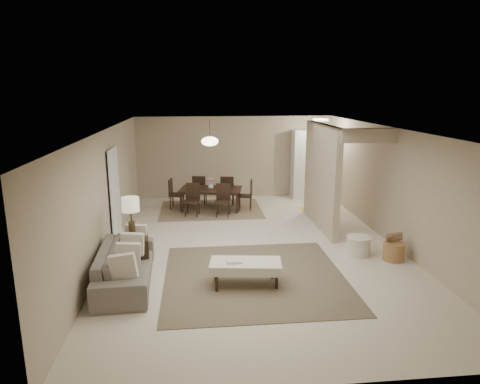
{
  "coord_description": "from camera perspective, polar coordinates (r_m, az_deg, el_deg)",
  "views": [
    {
      "loc": [
        -1.19,
        -8.59,
        3.27
      ],
      "look_at": [
        -0.23,
        0.66,
        1.05
      ],
      "focal_mm": 32.0,
      "sensor_mm": 36.0,
      "label": 1
    }
  ],
  "objects": [
    {
      "name": "floor",
      "position": [
        9.27,
        1.86,
        -7.24
      ],
      "size": [
        9.0,
        9.0,
        0.0
      ],
      "primitive_type": "plane",
      "color": "beige",
      "rests_on": "ground"
    },
    {
      "name": "dining_table",
      "position": [
        11.97,
        -3.92,
        -0.98
      ],
      "size": [
        1.84,
        1.23,
        0.6
      ],
      "primitive_type": "imported",
      "rotation": [
        0.0,
        0.0,
        -0.18
      ],
      "color": "black",
      "rests_on": "dining_rug"
    },
    {
      "name": "round_pouf",
      "position": [
        9.06,
        15.48,
        -6.95
      ],
      "size": [
        0.49,
        0.49,
        0.38
      ],
      "primitive_type": "cylinder",
      "color": "silver",
      "rests_on": "floor"
    },
    {
      "name": "living_rug",
      "position": [
        7.82,
        1.96,
        -11.25
      ],
      "size": [
        3.2,
        3.2,
        0.01
      ],
      "primitive_type": "cube",
      "color": "brown",
      "rests_on": "floor"
    },
    {
      "name": "right_wall",
      "position": [
        9.77,
        19.63,
        0.71
      ],
      "size": [
        0.0,
        9.0,
        9.0
      ],
      "primitive_type": "plane",
      "rotation": [
        1.57,
        0.0,
        -1.57
      ],
      "color": "tan",
      "rests_on": "floor"
    },
    {
      "name": "dining_rug",
      "position": [
        12.05,
        -3.89,
        -2.32
      ],
      "size": [
        2.8,
        2.1,
        0.01
      ],
      "primitive_type": "cube",
      "color": "#775F49",
      "rests_on": "floor"
    },
    {
      "name": "table_lamp",
      "position": [
        8.04,
        -14.37,
        -2.08
      ],
      "size": [
        0.32,
        0.32,
        0.76
      ],
      "color": "#4E3B21",
      "rests_on": "side_table"
    },
    {
      "name": "doorway",
      "position": [
        9.62,
        -16.41,
        -0.64
      ],
      "size": [
        0.04,
        0.9,
        2.04
      ],
      "primitive_type": "cube",
      "color": "black",
      "rests_on": "floor"
    },
    {
      "name": "yellow_mat",
      "position": [
        12.23,
        10.42,
        -2.28
      ],
      "size": [
        0.96,
        0.61,
        0.01
      ],
      "primitive_type": "cube",
      "rotation": [
        0.0,
        0.0,
        0.03
      ],
      "color": "yellow",
      "rests_on": "floor"
    },
    {
      "name": "dining_chairs",
      "position": [
        11.94,
        -3.93,
        -0.37
      ],
      "size": [
        2.33,
        1.85,
        0.86
      ],
      "color": "black",
      "rests_on": "dining_rug"
    },
    {
      "name": "ceiling",
      "position": [
        8.7,
        1.98,
        8.35
      ],
      "size": [
        9.0,
        9.0,
        0.0
      ],
      "primitive_type": "plane",
      "rotation": [
        3.14,
        0.0,
        0.0
      ],
      "color": "white",
      "rests_on": "back_wall"
    },
    {
      "name": "flush_light",
      "position": [
        12.32,
        10.69,
        9.43
      ],
      "size": [
        0.44,
        0.44,
        0.05
      ],
      "primitive_type": "cylinder",
      "color": "white",
      "rests_on": "ceiling"
    },
    {
      "name": "side_table",
      "position": [
        8.31,
        -14.02,
        -7.86
      ],
      "size": [
        0.63,
        0.63,
        0.61
      ],
      "primitive_type": "cube",
      "rotation": [
        0.0,
        0.0,
        0.13
      ],
      "color": "black",
      "rests_on": "floor"
    },
    {
      "name": "back_wall",
      "position": [
        13.3,
        -0.73,
        4.69
      ],
      "size": [
        6.0,
        0.0,
        6.0
      ],
      "primitive_type": "plane",
      "rotation": [
        1.57,
        0.0,
        0.0
      ],
      "color": "tan",
      "rests_on": "floor"
    },
    {
      "name": "pendant_light",
      "position": [
        11.67,
        -4.04,
        6.76
      ],
      "size": [
        0.46,
        0.46,
        0.71
      ],
      "color": "#4E3B21",
      "rests_on": "ceiling"
    },
    {
      "name": "sofa",
      "position": [
        7.73,
        -15.04,
        -9.47
      ],
      "size": [
        2.25,
        0.97,
        0.64
      ],
      "primitive_type": "imported",
      "rotation": [
        0.0,
        0.0,
        1.62
      ],
      "color": "slate",
      "rests_on": "floor"
    },
    {
      "name": "vase",
      "position": [
        11.88,
        -3.94,
        0.79
      ],
      "size": [
        0.17,
        0.17,
        0.16
      ],
      "primitive_type": "imported",
      "rotation": [
        0.0,
        0.0,
        -0.14
      ],
      "color": "silver",
      "rests_on": "dining_table"
    },
    {
      "name": "left_wall",
      "position": [
        9.0,
        -17.35,
        -0.15
      ],
      "size": [
        0.0,
        9.0,
        9.0
      ],
      "primitive_type": "plane",
      "rotation": [
        1.57,
        0.0,
        1.57
      ],
      "color": "tan",
      "rests_on": "floor"
    },
    {
      "name": "partition",
      "position": [
        10.48,
        10.78,
        2.08
      ],
      "size": [
        0.15,
        2.5,
        2.5
      ],
      "primitive_type": "cube",
      "color": "tan",
      "rests_on": "floor"
    },
    {
      "name": "ottoman_bench",
      "position": [
        7.38,
        0.74,
        -9.88
      ],
      "size": [
        1.27,
        0.7,
        0.43
      ],
      "rotation": [
        0.0,
        0.0,
        -0.13
      ],
      "color": "silver",
      "rests_on": "living_rug"
    },
    {
      "name": "wicker_basket",
      "position": [
        9.01,
        19.82,
        -7.47
      ],
      "size": [
        0.51,
        0.51,
        0.35
      ],
      "primitive_type": "cylinder",
      "rotation": [
        0.0,
        0.0,
        -0.26
      ],
      "color": "#96633C",
      "rests_on": "floor"
    },
    {
      "name": "pantry_cabinet",
      "position": [
        13.41,
        9.49,
        3.71
      ],
      "size": [
        1.2,
        0.55,
        2.1
      ],
      "primitive_type": "cube",
      "color": "white",
      "rests_on": "floor"
    }
  ]
}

